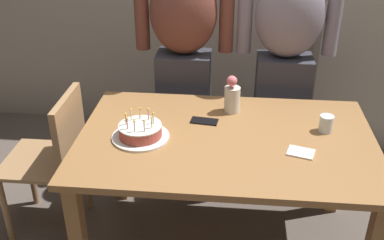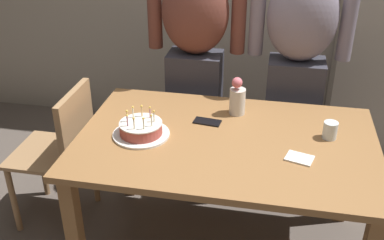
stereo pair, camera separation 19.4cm
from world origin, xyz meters
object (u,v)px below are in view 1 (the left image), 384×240
person_woman_cardigan (285,64)px  napkin_stack (301,152)px  person_man_bearded (184,60)px  dining_chair (56,153)px  water_glass_near (326,124)px  birthday_cake (140,132)px  flower_vase (232,96)px  cell_phone (204,121)px

person_woman_cardigan → napkin_stack: bearing=91.6°
person_man_bearded → dining_chair: bearing=41.8°
water_glass_near → dining_chair: dining_chair is taller
person_man_bearded → dining_chair: person_man_bearded is taller
birthday_cake → water_glass_near: (0.94, 0.16, 0.01)m
water_glass_near → flower_vase: 0.52m
person_man_bearded → dining_chair: size_ratio=1.90×
water_glass_near → person_man_bearded: person_man_bearded is taller
birthday_cake → cell_phone: bearing=32.9°
birthday_cake → napkin_stack: 0.79m
dining_chair → birthday_cake: bearing=73.8°
flower_vase → dining_chair: 1.05m
water_glass_near → dining_chair: 1.49m
cell_phone → water_glass_near: bearing=3.2°
napkin_stack → person_woman_cardigan: 0.83m
flower_vase → person_woman_cardigan: (0.32, 0.42, 0.04)m
cell_phone → flower_vase: size_ratio=0.66×
water_glass_near → person_woman_cardigan: (-0.17, 0.59, 0.09)m
cell_phone → napkin_stack: 0.55m
person_woman_cardigan → cell_phone: bearing=50.2°
birthday_cake → person_woman_cardigan: person_woman_cardigan is taller
napkin_stack → flower_vase: (-0.34, 0.40, 0.09)m
water_glass_near → person_woman_cardigan: bearing=106.0°
birthday_cake → person_woman_cardigan: size_ratio=0.17×
person_woman_cardigan → flower_vase: bearing=52.7°
water_glass_near → person_man_bearded: size_ratio=0.05×
flower_vase → person_man_bearded: 0.52m
napkin_stack → person_man_bearded: bearing=128.6°
person_man_bearded → person_woman_cardigan: 0.63m
person_woman_cardigan → dining_chair: size_ratio=1.90×
birthday_cake → person_man_bearded: (0.14, 0.75, 0.10)m
water_glass_near → birthday_cake: bearing=-170.5°
flower_vase → cell_phone: bearing=-136.4°
birthday_cake → dining_chair: birthday_cake is taller
cell_phone → napkin_stack: (0.48, -0.27, 0.00)m
flower_vase → dining_chair: bearing=-169.6°
person_man_bearded → napkin_stack: bearing=128.6°
napkin_stack → dining_chair: dining_chair is taller
birthday_cake → person_man_bearded: person_man_bearded is taller
water_glass_near → person_man_bearded: 1.00m
cell_phone → dining_chair: (-0.84, -0.04, -0.23)m
napkin_stack → person_woman_cardigan: person_woman_cardigan is taller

